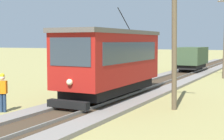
{
  "coord_description": "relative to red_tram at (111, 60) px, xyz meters",
  "views": [
    {
      "loc": [
        8.22,
        -0.44,
        3.22
      ],
      "look_at": [
        -0.04,
        16.06,
        1.66
      ],
      "focal_mm": 54.51,
      "sensor_mm": 36.0,
      "label": 1
    }
  ],
  "objects": [
    {
      "name": "red_tram",
      "position": [
        0.0,
        0.0,
        0.0
      ],
      "size": [
        2.6,
        8.54,
        4.79
      ],
      "color": "maroon",
      "rests_on": "rail_right"
    },
    {
      "name": "track_worker",
      "position": [
        -3.06,
        -4.9,
        -1.21
      ],
      "size": [
        0.44,
        0.37,
        1.78
      ],
      "rotation": [
        0.0,
        0.0,
        1.96
      ],
      "color": "navy",
      "rests_on": "ground"
    },
    {
      "name": "utility_pole_near_tram",
      "position": [
        3.75,
        -1.03,
        2.1
      ],
      "size": [
        1.4,
        0.63,
        8.4
      ],
      "color": "brown",
      "rests_on": "ground"
    },
    {
      "name": "freight_car",
      "position": [
        -0.0,
        18.14,
        -0.64
      ],
      "size": [
        2.4,
        5.2,
        2.31
      ],
      "color": "#384C33",
      "rests_on": "rail_right"
    }
  ]
}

